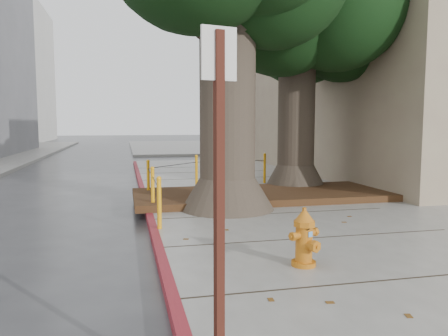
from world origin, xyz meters
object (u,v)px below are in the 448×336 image
object	(u,v)px
fire_hydrant	(304,238)
car_red	(294,145)
car_silver	(251,146)
signpost	(219,193)

from	to	relation	value
fire_hydrant	car_red	bearing A→B (deg)	45.25
car_silver	car_red	xyz separation A→B (m)	(2.81, -0.07, 0.07)
fire_hydrant	car_silver	size ratio (longest dim) A/B	0.22
signpost	car_red	xyz separation A→B (m)	(9.94, 23.27, -0.89)
fire_hydrant	car_silver	bearing A→B (deg)	52.26
car_silver	car_red	world-z (taller)	car_red
car_red	fire_hydrant	bearing A→B (deg)	154.58
fire_hydrant	car_silver	distance (m)	21.63
fire_hydrant	car_silver	world-z (taller)	car_silver
fire_hydrant	car_red	world-z (taller)	car_red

